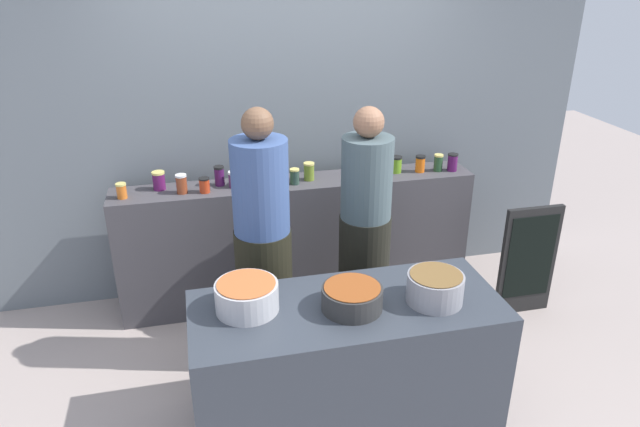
# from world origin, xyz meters

# --- Properties ---
(ground) EXTENTS (12.00, 12.00, 0.00)m
(ground) POSITION_xyz_m (0.00, 0.00, 0.00)
(ground) COLOR #A99891
(storefront_wall) EXTENTS (4.80, 0.12, 3.00)m
(storefront_wall) POSITION_xyz_m (0.00, 1.45, 1.50)
(storefront_wall) COLOR slate
(storefront_wall) RESTS_ON ground
(display_shelf) EXTENTS (2.70, 0.36, 0.99)m
(display_shelf) POSITION_xyz_m (0.00, 1.10, 0.49)
(display_shelf) COLOR #413F44
(display_shelf) RESTS_ON ground
(prep_table) EXTENTS (1.70, 0.70, 0.79)m
(prep_table) POSITION_xyz_m (0.00, -0.30, 0.40)
(prep_table) COLOR #323841
(prep_table) RESTS_ON ground
(preserve_jar_0) EXTENTS (0.07, 0.07, 0.11)m
(preserve_jar_0) POSITION_xyz_m (-1.24, 1.05, 1.04)
(preserve_jar_0) COLOR orange
(preserve_jar_0) RESTS_ON display_shelf
(preserve_jar_1) EXTENTS (0.09, 0.09, 0.13)m
(preserve_jar_1) POSITION_xyz_m (-0.99, 1.16, 1.05)
(preserve_jar_1) COLOR #581851
(preserve_jar_1) RESTS_ON display_shelf
(preserve_jar_2) EXTENTS (0.08, 0.08, 0.14)m
(preserve_jar_2) POSITION_xyz_m (-0.83, 1.06, 1.06)
(preserve_jar_2) COLOR brown
(preserve_jar_2) RESTS_ON display_shelf
(preserve_jar_3) EXTENTS (0.08, 0.08, 0.11)m
(preserve_jar_3) POSITION_xyz_m (-0.68, 1.03, 1.04)
(preserve_jar_3) COLOR #B53619
(preserve_jar_3) RESTS_ON display_shelf
(preserve_jar_4) EXTENTS (0.07, 0.07, 0.14)m
(preserve_jar_4) POSITION_xyz_m (-0.56, 1.15, 1.06)
(preserve_jar_4) COLOR #46174C
(preserve_jar_4) RESTS_ON display_shelf
(preserve_jar_5) EXTENTS (0.08, 0.08, 0.12)m
(preserve_jar_5) POSITION_xyz_m (-0.46, 1.09, 1.05)
(preserve_jar_5) COLOR #542855
(preserve_jar_5) RESTS_ON display_shelf
(preserve_jar_6) EXTENTS (0.08, 0.08, 0.12)m
(preserve_jar_6) POSITION_xyz_m (-0.35, 1.12, 1.05)
(preserve_jar_6) COLOR olive
(preserve_jar_6) RESTS_ON display_shelf
(preserve_jar_7) EXTENTS (0.08, 0.08, 0.12)m
(preserve_jar_7) POSITION_xyz_m (-0.13, 1.04, 1.05)
(preserve_jar_7) COLOR olive
(preserve_jar_7) RESTS_ON display_shelf
(preserve_jar_8) EXTENTS (0.07, 0.07, 0.12)m
(preserve_jar_8) POSITION_xyz_m (-0.03, 1.05, 1.05)
(preserve_jar_8) COLOR #2B4338
(preserve_jar_8) RESTS_ON display_shelf
(preserve_jar_9) EXTENTS (0.08, 0.08, 0.13)m
(preserve_jar_9) POSITION_xyz_m (0.09, 1.11, 1.05)
(preserve_jar_9) COLOR olive
(preserve_jar_9) RESTS_ON display_shelf
(preserve_jar_10) EXTENTS (0.08, 0.08, 0.14)m
(preserve_jar_10) POSITION_xyz_m (0.58, 1.13, 1.06)
(preserve_jar_10) COLOR #A43327
(preserve_jar_10) RESTS_ON display_shelf
(preserve_jar_11) EXTENTS (0.09, 0.09, 0.13)m
(preserve_jar_11) POSITION_xyz_m (0.78, 1.12, 1.05)
(preserve_jar_11) COLOR #629621
(preserve_jar_11) RESTS_ON display_shelf
(preserve_jar_12) EXTENTS (0.08, 0.08, 0.13)m
(preserve_jar_12) POSITION_xyz_m (0.97, 1.08, 1.05)
(preserve_jar_12) COLOR orange
(preserve_jar_12) RESTS_ON display_shelf
(preserve_jar_13) EXTENTS (0.07, 0.07, 0.13)m
(preserve_jar_13) POSITION_xyz_m (1.11, 1.07, 1.05)
(preserve_jar_13) COLOR #264A2A
(preserve_jar_13) RESTS_ON display_shelf
(preserve_jar_14) EXTENTS (0.08, 0.08, 0.14)m
(preserve_jar_14) POSITION_xyz_m (1.22, 1.05, 1.05)
(preserve_jar_14) COLOR #4D144D
(preserve_jar_14) RESTS_ON display_shelf
(cooking_pot_left) EXTENTS (0.34, 0.34, 0.16)m
(cooking_pot_left) POSITION_xyz_m (-0.53, -0.22, 0.87)
(cooking_pot_left) COLOR #B7B7BC
(cooking_pot_left) RESTS_ON prep_table
(cooking_pot_center) EXTENTS (0.33, 0.33, 0.13)m
(cooking_pot_center) POSITION_xyz_m (0.01, -0.34, 0.86)
(cooking_pot_center) COLOR #2D2D2D
(cooking_pot_center) RESTS_ON prep_table
(cooking_pot_right) EXTENTS (0.31, 0.31, 0.17)m
(cooking_pot_right) POSITION_xyz_m (0.47, -0.37, 0.88)
(cooking_pot_right) COLOR gray
(cooking_pot_right) RESTS_ON prep_table
(cook_with_tongs) EXTENTS (0.36, 0.36, 1.73)m
(cook_with_tongs) POSITION_xyz_m (-0.36, 0.38, 0.79)
(cook_with_tongs) COLOR black
(cook_with_tongs) RESTS_ON ground
(cook_in_cap) EXTENTS (0.35, 0.35, 1.66)m
(cook_in_cap) POSITION_xyz_m (0.36, 0.55, 0.75)
(cook_in_cap) COLOR black
(cook_in_cap) RESTS_ON ground
(chalkboard_sign) EXTENTS (0.44, 0.04, 0.87)m
(chalkboard_sign) POSITION_xyz_m (1.63, 0.49, 0.44)
(chalkboard_sign) COLOR black
(chalkboard_sign) RESTS_ON ground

